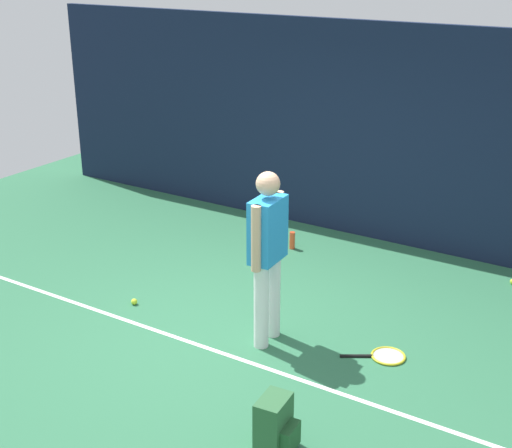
% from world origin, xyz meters
% --- Properties ---
extents(ground_plane, '(12.00, 12.00, 0.00)m').
position_xyz_m(ground_plane, '(0.00, 0.00, 0.00)').
color(ground_plane, '#2D6B47').
extents(back_fence, '(10.00, 0.10, 2.74)m').
position_xyz_m(back_fence, '(0.00, 3.00, 1.37)').
color(back_fence, '#141E38').
rests_on(back_fence, ground).
extents(court_line, '(9.00, 0.05, 0.00)m').
position_xyz_m(court_line, '(0.00, -0.42, 0.00)').
color(court_line, white).
rests_on(court_line, ground).
extents(tennis_player, '(0.24, 0.53, 1.70)m').
position_xyz_m(tennis_player, '(0.37, 0.01, 0.97)').
color(tennis_player, white).
rests_on(tennis_player, ground).
extents(tennis_racket, '(0.61, 0.48, 0.03)m').
position_xyz_m(tennis_racket, '(1.46, 0.32, 0.01)').
color(tennis_racket, black).
rests_on(tennis_racket, ground).
extents(backpack, '(0.30, 0.32, 0.44)m').
position_xyz_m(backpack, '(1.25, -1.33, 0.21)').
color(backpack, '#2D6038').
rests_on(backpack, ground).
extents(tennis_ball_by_fence, '(0.07, 0.07, 0.07)m').
position_xyz_m(tennis_ball_by_fence, '(-1.21, -0.11, 0.03)').
color(tennis_ball_by_fence, '#CCE033').
rests_on(tennis_ball_by_fence, ground).
extents(water_bottle, '(0.07, 0.07, 0.22)m').
position_xyz_m(water_bottle, '(-0.53, 2.10, 0.11)').
color(water_bottle, '#D84C26').
rests_on(water_bottle, ground).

